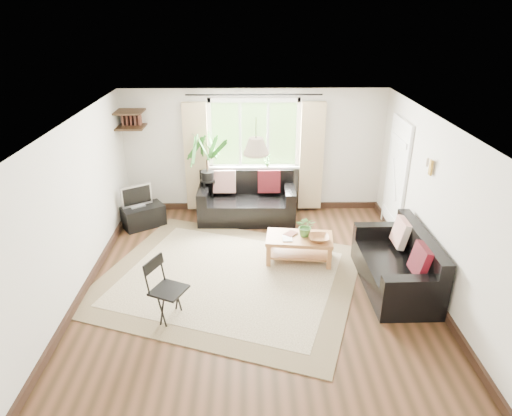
{
  "coord_description": "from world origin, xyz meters",
  "views": [
    {
      "loc": [
        -0.1,
        -5.74,
        3.8
      ],
      "look_at": [
        0.0,
        0.4,
        1.05
      ],
      "focal_mm": 32.0,
      "sensor_mm": 36.0,
      "label": 1
    }
  ],
  "objects_px": {
    "sofa_back": "(247,199)",
    "palm_stand": "(208,177)",
    "coffee_table": "(299,249)",
    "folding_chair": "(169,291)",
    "sofa_right": "(396,262)",
    "tv_stand": "(143,216)"
  },
  "relations": [
    {
      "from": "folding_chair",
      "to": "sofa_right",
      "type": "bearing_deg",
      "value": -52.28
    },
    {
      "from": "coffee_table",
      "to": "folding_chair",
      "type": "xyz_separation_m",
      "value": [
        -1.84,
        -1.47,
        0.21
      ]
    },
    {
      "from": "sofa_right",
      "to": "folding_chair",
      "type": "relative_size",
      "value": 2.03
    },
    {
      "from": "palm_stand",
      "to": "folding_chair",
      "type": "height_order",
      "value": "palm_stand"
    },
    {
      "from": "tv_stand",
      "to": "folding_chair",
      "type": "bearing_deg",
      "value": -104.56
    },
    {
      "from": "coffee_table",
      "to": "tv_stand",
      "type": "xyz_separation_m",
      "value": [
        -2.76,
        1.3,
        -0.01
      ]
    },
    {
      "from": "sofa_right",
      "to": "palm_stand",
      "type": "relative_size",
      "value": 1.05
    },
    {
      "from": "sofa_right",
      "to": "coffee_table",
      "type": "xyz_separation_m",
      "value": [
        -1.31,
        0.75,
        -0.19
      ]
    },
    {
      "from": "coffee_table",
      "to": "tv_stand",
      "type": "bearing_deg",
      "value": 154.74
    },
    {
      "from": "coffee_table",
      "to": "folding_chair",
      "type": "relative_size",
      "value": 1.23
    },
    {
      "from": "sofa_right",
      "to": "coffee_table",
      "type": "bearing_deg",
      "value": -120.71
    },
    {
      "from": "sofa_back",
      "to": "palm_stand",
      "type": "relative_size",
      "value": 1.11
    },
    {
      "from": "tv_stand",
      "to": "palm_stand",
      "type": "height_order",
      "value": "palm_stand"
    },
    {
      "from": "tv_stand",
      "to": "palm_stand",
      "type": "distance_m",
      "value": 1.4
    },
    {
      "from": "folding_chair",
      "to": "coffee_table",
      "type": "bearing_deg",
      "value": -26.38
    },
    {
      "from": "sofa_back",
      "to": "palm_stand",
      "type": "xyz_separation_m",
      "value": [
        -0.74,
        0.13,
        0.39
      ]
    },
    {
      "from": "tv_stand",
      "to": "sofa_back",
      "type": "bearing_deg",
      "value": -24.98
    },
    {
      "from": "sofa_back",
      "to": "tv_stand",
      "type": "distance_m",
      "value": 1.96
    },
    {
      "from": "sofa_right",
      "to": "tv_stand",
      "type": "relative_size",
      "value": 2.33
    },
    {
      "from": "coffee_table",
      "to": "folding_chair",
      "type": "bearing_deg",
      "value": -141.29
    },
    {
      "from": "sofa_back",
      "to": "sofa_right",
      "type": "height_order",
      "value": "sofa_back"
    },
    {
      "from": "tv_stand",
      "to": "coffee_table",
      "type": "bearing_deg",
      "value": -58.33
    }
  ]
}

